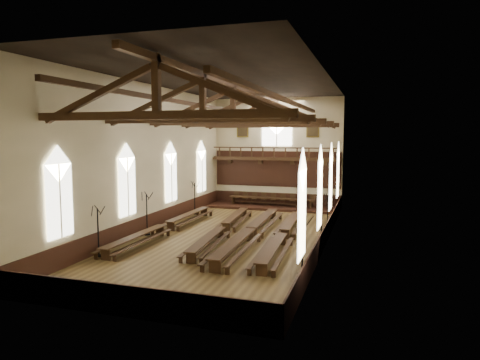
% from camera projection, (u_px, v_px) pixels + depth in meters
% --- Properties ---
extents(ground, '(26.00, 26.00, 0.00)m').
position_uv_depth(ground, '(233.00, 236.00, 27.88)').
color(ground, brown).
rests_on(ground, ground).
extents(room_walls, '(26.00, 26.00, 26.00)m').
position_uv_depth(room_walls, '(233.00, 137.00, 27.20)').
color(room_walls, beige).
rests_on(room_walls, ground).
extents(wainscot_band, '(12.00, 26.00, 1.20)m').
position_uv_depth(wainscot_band, '(233.00, 227.00, 27.81)').
color(wainscot_band, '#32180F').
rests_on(wainscot_band, ground).
extents(side_windows, '(11.85, 19.80, 4.50)m').
position_uv_depth(side_windows, '(233.00, 179.00, 27.49)').
color(side_windows, white).
rests_on(side_windows, room_walls).
extents(end_window, '(2.80, 0.12, 3.80)m').
position_uv_depth(end_window, '(277.00, 128.00, 39.37)').
color(end_window, white).
rests_on(end_window, room_walls).
extents(minstrels_gallery, '(11.80, 1.24, 3.70)m').
position_uv_depth(minstrels_gallery, '(276.00, 164.00, 39.49)').
color(minstrels_gallery, '#382411').
rests_on(minstrels_gallery, room_walls).
extents(portraits, '(7.75, 0.09, 1.45)m').
position_uv_depth(portraits, '(277.00, 130.00, 39.38)').
color(portraits, brown).
rests_on(portraits, room_walls).
extents(roof_trusses, '(11.70, 25.70, 2.80)m').
position_uv_depth(roof_trusses, '(233.00, 109.00, 27.02)').
color(roof_trusses, '#382411').
rests_on(roof_trusses, room_walls).
extents(refectory_row_a, '(1.51, 13.94, 0.70)m').
position_uv_depth(refectory_row_a, '(166.00, 226.00, 28.77)').
color(refectory_row_a, '#382411').
rests_on(refectory_row_a, ground).
extents(refectory_row_b, '(1.93, 13.80, 0.68)m').
position_uv_depth(refectory_row_b, '(223.00, 227.00, 28.30)').
color(refectory_row_b, '#382411').
rests_on(refectory_row_b, ground).
extents(refectory_row_c, '(1.75, 14.56, 0.76)m').
position_uv_depth(refectory_row_c, '(250.00, 231.00, 27.01)').
color(refectory_row_c, '#382411').
rests_on(refectory_row_c, ground).
extents(refectory_row_d, '(1.74, 13.98, 0.70)m').
position_uv_depth(refectory_row_d, '(283.00, 234.00, 26.36)').
color(refectory_row_d, '#382411').
rests_on(refectory_row_d, ground).
extents(dais, '(11.40, 3.20, 0.21)m').
position_uv_depth(dais, '(271.00, 207.00, 38.73)').
color(dais, '#32180F').
rests_on(dais, ground).
extents(high_table, '(7.90, 1.23, 0.74)m').
position_uv_depth(high_table, '(271.00, 199.00, 38.65)').
color(high_table, '#382411').
rests_on(high_table, dais).
extents(high_chairs, '(7.67, 0.47, 1.04)m').
position_uv_depth(high_chairs, '(273.00, 198.00, 39.39)').
color(high_chairs, '#382411').
rests_on(high_chairs, dais).
extents(candelabrum_left_near, '(0.77, 0.86, 2.81)m').
position_uv_depth(candelabrum_left_near, '(98.00, 241.00, 23.21)').
color(candelabrum_left_near, black).
rests_on(candelabrum_left_near, ground).
extents(candelabrum_left_mid, '(0.80, 0.89, 2.89)m').
position_uv_depth(candelabrum_left_mid, '(147.00, 222.00, 28.17)').
color(candelabrum_left_mid, black).
rests_on(candelabrum_left_mid, ground).
extents(candelabrum_left_far, '(0.84, 0.79, 2.79)m').
position_uv_depth(candelabrum_left_far, '(195.00, 204.00, 35.68)').
color(candelabrum_left_far, black).
rests_on(candelabrum_left_far, ground).
extents(candelabrum_right_near, '(0.80, 0.88, 2.89)m').
position_uv_depth(candelabrum_right_near, '(302.00, 258.00, 19.98)').
color(candelabrum_right_near, black).
rests_on(candelabrum_right_near, ground).
extents(candelabrum_right_mid, '(0.85, 0.83, 2.83)m').
position_uv_depth(candelabrum_right_mid, '(322.00, 225.00, 27.33)').
color(candelabrum_right_mid, black).
rests_on(candelabrum_right_mid, ground).
extents(candelabrum_right_far, '(0.69, 0.74, 2.42)m').
position_uv_depth(candelabrum_right_far, '(327.00, 217.00, 30.83)').
color(candelabrum_right_far, black).
rests_on(candelabrum_right_far, ground).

